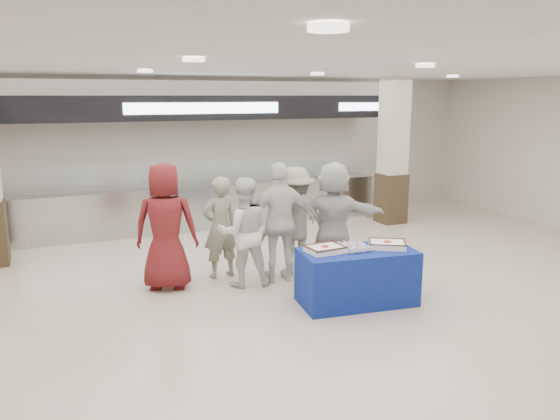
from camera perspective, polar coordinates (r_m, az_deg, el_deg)
name	(u,v)px	position (r m, az deg, el deg)	size (l,w,h in m)	color
ground	(316,318)	(7.14, 3.82, -11.22)	(14.00, 14.00, 0.00)	beige
serving_line	(202,174)	(11.75, -8.14, 3.73)	(8.70, 0.85, 2.80)	#B4B7BC
column_right	(393,154)	(12.31, 11.70, 5.71)	(0.55, 0.55, 3.20)	#332617
display_table	(357,277)	(7.57, 8.03, -6.92)	(1.55, 0.78, 0.75)	navy
sheet_cake_left	(325,248)	(7.31, 4.74, -4.03)	(0.50, 0.41, 0.10)	white
sheet_cake_right	(387,244)	(7.65, 11.14, -3.49)	(0.62, 0.58, 0.10)	white
cupcake_tray	(354,247)	(7.48, 7.73, -3.85)	(0.46, 0.35, 0.07)	silver
civilian_maroon	(166,226)	(8.09, -11.85, -1.69)	(0.92, 0.60, 1.88)	maroon
soldier_a	(220,227)	(8.50, -6.27, -1.82)	(0.58, 0.38, 1.59)	gray
chef_tall	(244,232)	(8.09, -3.81, -2.34)	(0.79, 0.62, 1.63)	white
chef_short	(281,222)	(8.25, 0.06, -1.31)	(1.08, 0.45, 1.83)	white
soldier_b	(295,220)	(8.67, 1.60, -1.09)	(1.10, 0.63, 1.71)	gray
civilian_white	(333,218)	(8.70, 5.56, -0.79)	(1.67, 0.53, 1.80)	silver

